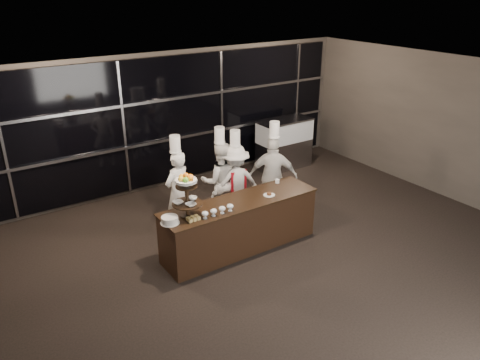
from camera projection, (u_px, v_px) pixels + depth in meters
room at (333, 200)px, 6.61m from camera, size 10.00×10.00×10.00m
window_wall at (175, 120)px, 10.37m from camera, size 8.60×0.10×2.80m
buffet_counter at (240, 224)px, 8.10m from camera, size 2.84×0.74×0.92m
display_stand at (187, 192)px, 7.24m from camera, size 0.48×0.48×0.74m
compotes at (218, 210)px, 7.42m from camera, size 0.58×0.11×0.12m
layer_cake at (170, 220)px, 7.17m from camera, size 0.30×0.30×0.11m
pastry_squares at (193, 219)px, 7.27m from camera, size 0.20×0.13×0.05m
small_plate at (269, 195)px, 8.11m from camera, size 0.20×0.20×0.05m
chef_cup at (277, 181)px, 8.61m from camera, size 0.08×0.08×0.07m
display_case at (284, 141)px, 11.56m from camera, size 1.38×0.60×1.24m
chef_a at (178, 190)px, 8.56m from camera, size 0.66×0.53×1.87m
chef_b at (220, 180)px, 9.04m from camera, size 0.93×0.83×1.87m
chef_c at (235, 182)px, 9.03m from camera, size 1.05×0.70×1.82m
chef_d at (273, 176)px, 9.16m from camera, size 1.00×0.90×1.93m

